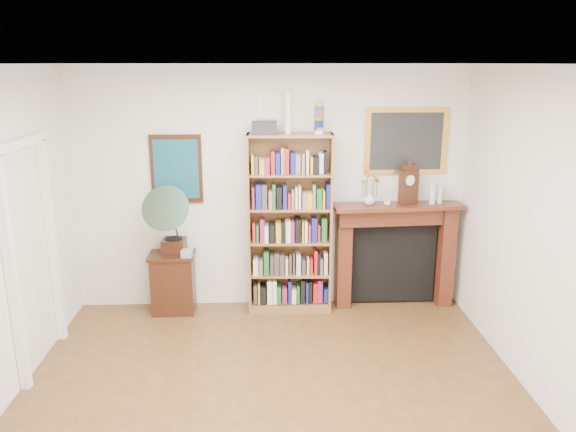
{
  "coord_description": "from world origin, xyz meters",
  "views": [
    {
      "loc": [
        -0.05,
        -3.8,
        2.81
      ],
      "look_at": [
        0.17,
        1.6,
        1.33
      ],
      "focal_mm": 35.0,
      "sensor_mm": 36.0,
      "label": 1
    }
  ],
  "objects_px": {
    "teacup": "(388,203)",
    "bottle_left": "(433,193)",
    "bookshelf": "(290,214)",
    "flower_vase": "(369,198)",
    "fireplace": "(394,245)",
    "gramophone": "(170,216)",
    "bottle_right": "(440,194)",
    "side_cabinet": "(173,283)",
    "cd_stack": "(187,253)",
    "mantel_clock": "(409,185)"
  },
  "relations": [
    {
      "from": "mantel_clock",
      "to": "teacup",
      "type": "relative_size",
      "value": 5.76
    },
    {
      "from": "side_cabinet",
      "to": "teacup",
      "type": "xyz_separation_m",
      "value": [
        2.45,
        -0.02,
        0.93
      ]
    },
    {
      "from": "gramophone",
      "to": "cd_stack",
      "type": "distance_m",
      "value": 0.46
    },
    {
      "from": "flower_vase",
      "to": "teacup",
      "type": "xyz_separation_m",
      "value": [
        0.2,
        -0.06,
        -0.04
      ]
    },
    {
      "from": "fireplace",
      "to": "bottle_left",
      "type": "relative_size",
      "value": 6.27
    },
    {
      "from": "cd_stack",
      "to": "teacup",
      "type": "bearing_deg",
      "value": 2.0
    },
    {
      "from": "fireplace",
      "to": "flower_vase",
      "type": "bearing_deg",
      "value": -172.69
    },
    {
      "from": "gramophone",
      "to": "bookshelf",
      "type": "bearing_deg",
      "value": 6.61
    },
    {
      "from": "mantel_clock",
      "to": "flower_vase",
      "type": "relative_size",
      "value": 3.19
    },
    {
      "from": "gramophone",
      "to": "mantel_clock",
      "type": "distance_m",
      "value": 2.69
    },
    {
      "from": "cd_stack",
      "to": "bottle_right",
      "type": "relative_size",
      "value": 0.6
    },
    {
      "from": "bookshelf",
      "to": "side_cabinet",
      "type": "bearing_deg",
      "value": -177.23
    },
    {
      "from": "gramophone",
      "to": "cd_stack",
      "type": "bearing_deg",
      "value": -6.14
    },
    {
      "from": "mantel_clock",
      "to": "bottle_right",
      "type": "relative_size",
      "value": 2.3
    },
    {
      "from": "gramophone",
      "to": "flower_vase",
      "type": "height_order",
      "value": "gramophone"
    },
    {
      "from": "teacup",
      "to": "bottle_right",
      "type": "xyz_separation_m",
      "value": [
        0.62,
        0.1,
        0.07
      ]
    },
    {
      "from": "fireplace",
      "to": "flower_vase",
      "type": "distance_m",
      "value": 0.67
    },
    {
      "from": "side_cabinet",
      "to": "fireplace",
      "type": "distance_m",
      "value": 2.62
    },
    {
      "from": "fireplace",
      "to": "cd_stack",
      "type": "bearing_deg",
      "value": -179.14
    },
    {
      "from": "teacup",
      "to": "bottle_left",
      "type": "bearing_deg",
      "value": 8.07
    },
    {
      "from": "bookshelf",
      "to": "teacup",
      "type": "xyz_separation_m",
      "value": [
        1.1,
        -0.04,
        0.13
      ]
    },
    {
      "from": "flower_vase",
      "to": "bottle_left",
      "type": "bearing_deg",
      "value": 1.32
    },
    {
      "from": "bookshelf",
      "to": "flower_vase",
      "type": "height_order",
      "value": "bookshelf"
    },
    {
      "from": "bottle_left",
      "to": "flower_vase",
      "type": "bearing_deg",
      "value": -178.68
    },
    {
      "from": "fireplace",
      "to": "cd_stack",
      "type": "distance_m",
      "value": 2.4
    },
    {
      "from": "fireplace",
      "to": "mantel_clock",
      "type": "relative_size",
      "value": 3.27
    },
    {
      "from": "cd_stack",
      "to": "bookshelf",
      "type": "bearing_deg",
      "value": 5.96
    },
    {
      "from": "side_cabinet",
      "to": "gramophone",
      "type": "bearing_deg",
      "value": -74.79
    },
    {
      "from": "side_cabinet",
      "to": "fireplace",
      "type": "relative_size",
      "value": 0.47
    },
    {
      "from": "flower_vase",
      "to": "fireplace",
      "type": "bearing_deg",
      "value": 11.3
    },
    {
      "from": "fireplace",
      "to": "side_cabinet",
      "type": "bearing_deg",
      "value": 178.22
    },
    {
      "from": "cd_stack",
      "to": "flower_vase",
      "type": "relative_size",
      "value": 0.83
    },
    {
      "from": "side_cabinet",
      "to": "teacup",
      "type": "height_order",
      "value": "teacup"
    },
    {
      "from": "bookshelf",
      "to": "bottle_left",
      "type": "bearing_deg",
      "value": 3.14
    },
    {
      "from": "cd_stack",
      "to": "teacup",
      "type": "distance_m",
      "value": 2.32
    },
    {
      "from": "bookshelf",
      "to": "mantel_clock",
      "type": "xyz_separation_m",
      "value": [
        1.34,
        0.02,
        0.32
      ]
    },
    {
      "from": "bottle_left",
      "to": "bottle_right",
      "type": "distance_m",
      "value": 0.1
    },
    {
      "from": "bookshelf",
      "to": "cd_stack",
      "type": "xyz_separation_m",
      "value": [
        -1.16,
        -0.12,
        -0.41
      ]
    },
    {
      "from": "fireplace",
      "to": "gramophone",
      "type": "relative_size",
      "value": 1.8
    },
    {
      "from": "gramophone",
      "to": "mantel_clock",
      "type": "bearing_deg",
      "value": 4.95
    },
    {
      "from": "fireplace",
      "to": "teacup",
      "type": "bearing_deg",
      "value": -141.13
    },
    {
      "from": "cd_stack",
      "to": "flower_vase",
      "type": "distance_m",
      "value": 2.15
    },
    {
      "from": "teacup",
      "to": "bottle_right",
      "type": "relative_size",
      "value": 0.4
    },
    {
      "from": "side_cabinet",
      "to": "mantel_clock",
      "type": "height_order",
      "value": "mantel_clock"
    },
    {
      "from": "flower_vase",
      "to": "teacup",
      "type": "relative_size",
      "value": 1.8
    },
    {
      "from": "bookshelf",
      "to": "flower_vase",
      "type": "bearing_deg",
      "value": 3.0
    },
    {
      "from": "mantel_clock",
      "to": "bottle_right",
      "type": "height_order",
      "value": "mantel_clock"
    },
    {
      "from": "mantel_clock",
      "to": "bottle_left",
      "type": "height_order",
      "value": "mantel_clock"
    },
    {
      "from": "gramophone",
      "to": "bottle_left",
      "type": "xyz_separation_m",
      "value": [
        2.96,
        0.13,
        0.2
      ]
    },
    {
      "from": "side_cabinet",
      "to": "bottle_left",
      "type": "height_order",
      "value": "bottle_left"
    }
  ]
}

